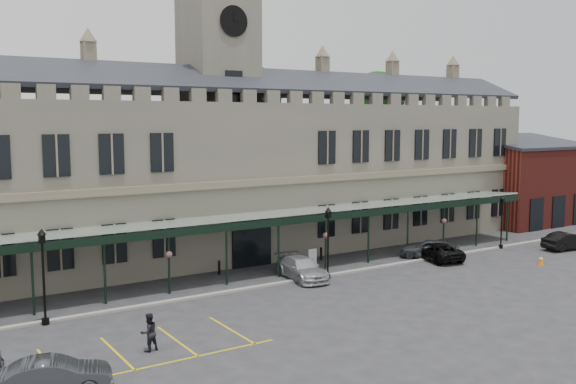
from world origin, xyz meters
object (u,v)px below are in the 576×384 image
sign_board (312,257)px  car_right_a (430,249)px  traffic_cone (541,260)px  person_b (149,332)px  lamp_post_left (43,268)px  car_taxi (302,268)px  car_right_b (567,241)px  station_building (220,174)px  clock_tower (219,89)px  car_left_b (54,377)px  lamp_post_mid (328,236)px  car_van (436,251)px  lamp_post_right (502,217)px

sign_board → car_right_a: (8.97, -3.12, 0.18)m
traffic_cone → person_b: (-31.04, -1.25, 0.56)m
lamp_post_left → car_taxi: size_ratio=1.02×
car_right_b → station_building: bearing=68.3°
lamp_post_left → person_b: (3.20, -6.71, -2.15)m
clock_tower → sign_board: clock_tower is taller
traffic_cone → car_taxi: (-17.40, 6.11, 0.39)m
clock_tower → car_right_b: size_ratio=5.58×
station_building → sign_board: bearing=-60.2°
clock_tower → car_right_a: clock_tower is taller
traffic_cone → sign_board: size_ratio=0.60×
traffic_cone → car_left_b: (-35.90, -3.77, 0.38)m
lamp_post_left → traffic_cone: size_ratio=7.20×
clock_tower → car_right_b: 31.23m
lamp_post_mid → car_taxi: lamp_post_mid is taller
car_left_b → lamp_post_mid: bearing=-51.9°
clock_tower → car_taxi: clock_tower is taller
person_b → station_building: bearing=-138.2°
car_van → car_right_a: bearing=-80.3°
lamp_post_mid → car_right_b: (22.48, -2.96, -2.19)m
lamp_post_left → car_left_b: lamp_post_left is taller
lamp_post_mid → lamp_post_right: 18.32m
car_right_a → person_b: size_ratio=2.48×
sign_board → car_right_b: 22.09m
lamp_post_mid → car_left_b: bearing=-155.8°
lamp_post_mid → car_right_a: (10.48, 0.84, -2.15)m
car_taxi → person_b: bearing=-144.6°
station_building → traffic_cone: size_ratio=83.75×
car_taxi → car_van: (12.00, -0.68, -0.05)m
lamp_post_left → sign_board: 20.36m
car_van → clock_tower: bearing=-30.2°
car_taxi → car_right_b: 24.31m
car_right_a → car_right_b: bearing=121.8°
car_right_a → lamp_post_mid: bearing=-36.0°
sign_board → person_b: size_ratio=0.66×
sign_board → car_left_b: size_ratio=0.27×
clock_tower → car_right_b: bearing=-29.3°
lamp_post_mid → traffic_cone: bearing=-18.2°
station_building → car_right_b: station_building is taller
car_right_b → sign_board: bearing=79.2°
lamp_post_right → car_right_a: size_ratio=0.99×
traffic_cone → sign_board: 17.05m
car_taxi → car_van: car_taxi is taller
lamp_post_mid → car_right_b: bearing=-7.5°
car_left_b → car_taxi: 20.97m
lamp_post_left → car_right_b: (40.84, -3.21, -2.33)m
traffic_cone → station_building: bearing=138.6°
car_right_b → clock_tower: bearing=68.2°
station_building → sign_board: (4.03, -7.04, -5.88)m
lamp_post_right → person_b: bearing=-168.4°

